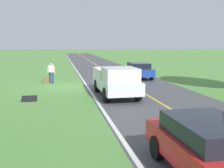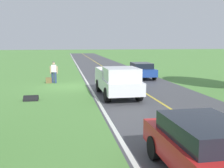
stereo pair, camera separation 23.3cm
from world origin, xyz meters
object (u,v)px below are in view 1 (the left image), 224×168
Objects in this scene: hitchhiker_walking at (51,71)px; pickup_truck_passing at (117,81)px; sedan_ahead_same_lane at (212,149)px; suitcase_carried at (46,81)px; sedan_near_oncoming at (138,70)px.

hitchhiker_walking is 0.32× the size of pickup_truck_passing.
pickup_truck_passing is 1.23× the size of sedan_ahead_same_lane.
pickup_truck_passing is 10.35m from sedan_ahead_same_lane.
sedan_ahead_same_lane is (-4.11, 16.69, -0.23)m from hitchhiker_walking.
sedan_ahead_same_lane is at bearing 12.85° from suitcase_carried.
sedan_near_oncoming is 18.62m from sedan_ahead_same_lane.
hitchhiker_walking is 7.49m from pickup_truck_passing.
hitchhiker_walking is 0.39× the size of sedan_ahead_same_lane.
pickup_truck_passing is (-4.40, 6.25, 0.74)m from suitcase_carried.
hitchhiker_walking is at bearing -57.88° from pickup_truck_passing.
hitchhiker_walking is 17.19m from sedan_ahead_same_lane.
sedan_near_oncoming is at bearing -114.94° from pickup_truck_passing.
suitcase_carried is 0.09× the size of pickup_truck_passing.
pickup_truck_passing is at bearing -89.28° from sedan_ahead_same_lane.
suitcase_carried is at bearing 11.76° from sedan_near_oncoming.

